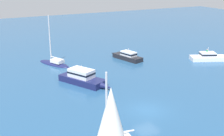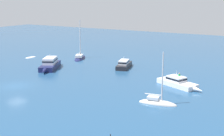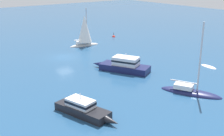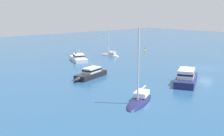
{
  "view_description": "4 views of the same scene",
  "coord_description": "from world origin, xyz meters",
  "px_view_note": "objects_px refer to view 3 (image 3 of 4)",
  "views": [
    {
      "loc": [
        -25.7,
        17.24,
        14.88
      ],
      "look_at": [
        10.27,
        -0.63,
        1.95
      ],
      "focal_mm": 48.11,
      "sensor_mm": 36.0,
      "label": 1
    },
    {
      "loc": [
        -29.95,
        -34.33,
        12.67
      ],
      "look_at": [
        13.53,
        -8.54,
        1.05
      ],
      "focal_mm": 48.71,
      "sensor_mm": 36.0,
      "label": 2
    },
    {
      "loc": [
        40.39,
        -20.56,
        12.84
      ],
      "look_at": [
        13.74,
        -0.55,
        1.86
      ],
      "focal_mm": 45.66,
      "sensor_mm": 36.0,
      "label": 3
    },
    {
      "loc": [
        43.77,
        24.14,
        9.9
      ],
      "look_at": [
        15.08,
        -7.53,
        0.99
      ],
      "focal_mm": 44.77,
      "sensor_mm": 36.0,
      "label": 4
    }
  ],
  "objects_px": {
    "sloop_2": "(84,32)",
    "sloop_1": "(190,92)",
    "mooring_buoy": "(114,37)",
    "cabin_cruiser": "(84,109)",
    "motor_cruiser": "(124,65)",
    "tender": "(209,67)"
  },
  "relations": [
    {
      "from": "sloop_2",
      "to": "sloop_1",
      "type": "bearing_deg",
      "value": -86.25
    },
    {
      "from": "sloop_1",
      "to": "mooring_buoy",
      "type": "height_order",
      "value": "sloop_1"
    },
    {
      "from": "cabin_cruiser",
      "to": "mooring_buoy",
      "type": "relative_size",
      "value": 5.85
    },
    {
      "from": "sloop_2",
      "to": "motor_cruiser",
      "type": "bearing_deg",
      "value": -93.36
    },
    {
      "from": "motor_cruiser",
      "to": "tender",
      "type": "distance_m",
      "value": 12.65
    },
    {
      "from": "sloop_2",
      "to": "mooring_buoy",
      "type": "xyz_separation_m",
      "value": [
        -2.99,
        9.12,
        -2.6
      ]
    },
    {
      "from": "motor_cruiser",
      "to": "sloop_1",
      "type": "xyz_separation_m",
      "value": [
        10.66,
        1.05,
        -0.65
      ]
    },
    {
      "from": "tender",
      "to": "mooring_buoy",
      "type": "relative_size",
      "value": 2.25
    },
    {
      "from": "sloop_1",
      "to": "sloop_2",
      "type": "xyz_separation_m",
      "value": [
        -26.58,
        2.42,
        2.43
      ]
    },
    {
      "from": "sloop_1",
      "to": "mooring_buoy",
      "type": "relative_size",
      "value": 6.95
    },
    {
      "from": "motor_cruiser",
      "to": "sloop_2",
      "type": "relative_size",
      "value": 1.11
    },
    {
      "from": "cabin_cruiser",
      "to": "mooring_buoy",
      "type": "xyz_separation_m",
      "value": [
        -26.78,
        23.95,
        -0.61
      ]
    },
    {
      "from": "tender",
      "to": "sloop_2",
      "type": "distance_m",
      "value": 23.42
    },
    {
      "from": "sloop_1",
      "to": "sloop_2",
      "type": "distance_m",
      "value": 26.8
    },
    {
      "from": "motor_cruiser",
      "to": "tender",
      "type": "height_order",
      "value": "motor_cruiser"
    },
    {
      "from": "sloop_1",
      "to": "sloop_2",
      "type": "bearing_deg",
      "value": 148.88
    },
    {
      "from": "motor_cruiser",
      "to": "sloop_1",
      "type": "bearing_deg",
      "value": 158.14
    },
    {
      "from": "mooring_buoy",
      "to": "sloop_1",
      "type": "bearing_deg",
      "value": -21.33
    },
    {
      "from": "cabin_cruiser",
      "to": "sloop_1",
      "type": "height_order",
      "value": "sloop_1"
    },
    {
      "from": "cabin_cruiser",
      "to": "tender",
      "type": "xyz_separation_m",
      "value": [
        -1.79,
        22.41,
        -0.62
      ]
    },
    {
      "from": "motor_cruiser",
      "to": "tender",
      "type": "relative_size",
      "value": 2.99
    },
    {
      "from": "sloop_1",
      "to": "cabin_cruiser",
      "type": "bearing_deg",
      "value": -128.58
    }
  ]
}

